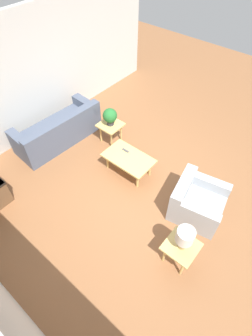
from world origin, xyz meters
TOP-DOWN VIEW (x-y plane):
  - ground_plane at (0.00, 0.00)m, footprint 14.00×14.00m
  - wall_right at (3.06, 0.00)m, footprint 0.12×7.20m
  - sofa at (2.30, 0.21)m, footprint 0.93×2.06m
  - armchair at (-1.14, -0.11)m, footprint 1.02×1.02m
  - coffee_table at (0.44, -0.09)m, footprint 1.02×0.62m
  - side_table_plant at (1.37, -0.57)m, footprint 0.50×0.50m
  - side_table_lamp at (-1.42, 0.89)m, footprint 0.50×0.50m
  - potted_plant at (1.37, -0.57)m, footprint 0.32×0.32m
  - table_lamp at (-1.42, 0.89)m, footprint 0.27×0.27m
  - remote_control at (0.62, -0.20)m, footprint 0.16×0.04m

SIDE VIEW (x-z plane):
  - ground_plane at x=0.00m, z-range 0.00..0.00m
  - armchair at x=-1.14m, z-range -0.07..0.65m
  - sofa at x=2.30m, z-range -0.08..0.68m
  - coffee_table at x=0.44m, z-range 0.16..0.58m
  - side_table_plant at x=1.37m, z-range 0.17..0.66m
  - side_table_lamp at x=-1.42m, z-range 0.17..0.66m
  - remote_control at x=0.62m, z-range 0.42..0.44m
  - potted_plant at x=1.37m, z-range 0.52..0.93m
  - table_lamp at x=-1.42m, z-range 0.56..1.01m
  - wall_right at x=3.06m, z-range 0.00..2.70m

